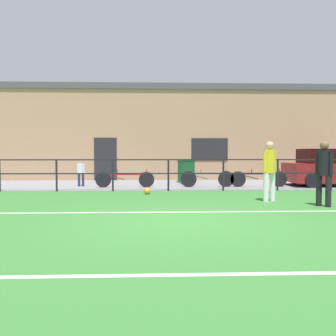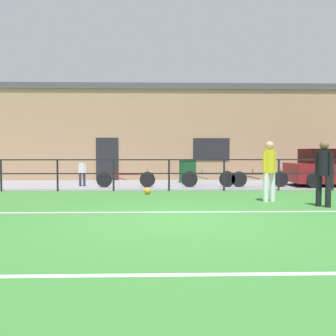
# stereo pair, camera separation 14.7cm
# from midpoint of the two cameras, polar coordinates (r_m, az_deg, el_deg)

# --- Properties ---
(ground) EXTENTS (60.00, 44.00, 0.04)m
(ground) POSITION_cam_midpoint_polar(r_m,az_deg,el_deg) (7.84, 1.38, -8.09)
(ground) COLOR #387A33
(field_line_touchline) EXTENTS (36.00, 0.11, 0.00)m
(field_line_touchline) POSITION_cam_midpoint_polar(r_m,az_deg,el_deg) (8.97, 0.90, -6.61)
(field_line_touchline) COLOR white
(field_line_touchline) RESTS_ON ground
(field_line_hash) EXTENTS (36.00, 0.11, 0.00)m
(field_line_hash) POSITION_cam_midpoint_polar(r_m,az_deg,el_deg) (4.55, 4.26, -15.64)
(field_line_hash) COLOR white
(field_line_hash) RESTS_ON ground
(pavement_strip) EXTENTS (48.00, 5.00, 0.02)m
(pavement_strip) POSITION_cam_midpoint_polar(r_m,az_deg,el_deg) (16.26, -0.57, -2.51)
(pavement_strip) COLOR gray
(pavement_strip) RESTS_ON ground
(perimeter_fence) EXTENTS (36.07, 0.07, 1.15)m
(perimeter_fence) POSITION_cam_midpoint_polar(r_m,az_deg,el_deg) (13.72, -0.24, -0.34)
(perimeter_fence) COLOR black
(perimeter_fence) RESTS_ON ground
(clubhouse_facade) EXTENTS (28.00, 2.56, 4.78)m
(clubhouse_facade) POSITION_cam_midpoint_polar(r_m,az_deg,el_deg) (19.92, -0.90, 5.27)
(clubhouse_facade) COLOR tan
(clubhouse_facade) RESTS_ON ground
(player_goalkeeper) EXTENTS (0.33, 0.38, 1.69)m
(player_goalkeeper) POSITION_cam_midpoint_polar(r_m,az_deg,el_deg) (10.55, 21.97, -0.19)
(player_goalkeeper) COLOR black
(player_goalkeeper) RESTS_ON ground
(player_striker) EXTENTS (0.43, 0.30, 1.71)m
(player_striker) POSITION_cam_midpoint_polar(r_m,az_deg,el_deg) (11.17, 14.61, 0.09)
(player_striker) COLOR white
(player_striker) RESTS_ON ground
(soccer_ball_match) EXTENTS (0.22, 0.22, 0.22)m
(soccer_ball_match) POSITION_cam_midpoint_polar(r_m,az_deg,el_deg) (12.68, -3.45, -3.46)
(soccer_ball_match) COLOR orange
(soccer_ball_match) RESTS_ON ground
(spectator_child) EXTENTS (0.29, 0.19, 1.10)m
(spectator_child) POSITION_cam_midpoint_polar(r_m,az_deg,el_deg) (15.75, -13.18, -0.41)
(spectator_child) COLOR #232D4C
(spectator_child) RESTS_ON pavement_strip
(parked_car_red) EXTENTS (3.96, 1.94, 1.52)m
(parked_car_red) POSITION_cam_midpoint_polar(r_m,az_deg,el_deg) (17.02, 23.46, -0.02)
(parked_car_red) COLOR maroon
(parked_car_red) RESTS_ON pavement_strip
(bicycle_parked_0) EXTENTS (2.12, 0.04, 0.73)m
(bicycle_parked_0) POSITION_cam_midpoint_polar(r_m,az_deg,el_deg) (15.08, 5.63, -1.61)
(bicycle_parked_0) COLOR black
(bicycle_parked_0) RESTS_ON pavement_strip
(bicycle_parked_1) EXTENTS (2.30, 0.04, 0.71)m
(bicycle_parked_1) POSITION_cam_midpoint_polar(r_m,az_deg,el_deg) (14.98, -6.78, -1.68)
(bicycle_parked_1) COLOR black
(bicycle_parked_1) RESTS_ON pavement_strip
(bicycle_parked_2) EXTENTS (2.28, 0.04, 0.72)m
(bicycle_parked_2) POSITION_cam_midpoint_polar(r_m,az_deg,el_deg) (15.49, 13.15, -1.57)
(bicycle_parked_2) COLOR black
(bicycle_parked_2) RESTS_ON pavement_strip
(trash_bin_0) EXTENTS (0.54, 0.46, 1.08)m
(trash_bin_0) POSITION_cam_midpoint_polar(r_m,az_deg,el_deg) (16.23, 2.80, -0.55)
(trash_bin_0) COLOR #194C28
(trash_bin_0) RESTS_ON pavement_strip
(trash_bin_1) EXTENTS (0.54, 0.46, 1.00)m
(trash_bin_1) POSITION_cam_midpoint_polar(r_m,az_deg,el_deg) (17.33, 2.11, -0.49)
(trash_bin_1) COLOR #194C28
(trash_bin_1) RESTS_ON pavement_strip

